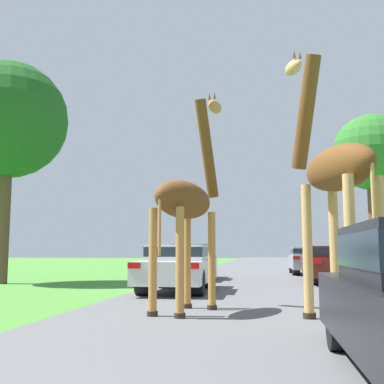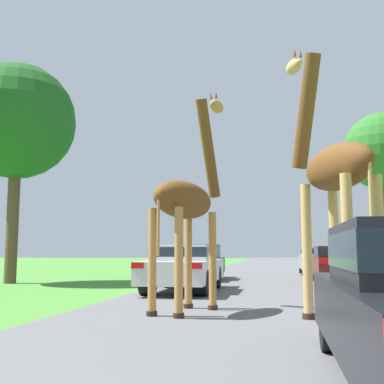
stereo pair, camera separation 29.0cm
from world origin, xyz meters
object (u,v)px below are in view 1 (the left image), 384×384
Objects in this scene: car_queue_right at (308,260)px; tree_left_edge at (372,154)px; car_far_ahead at (192,261)px; car_queue_left at (331,263)px; car_verge_right at (179,266)px; tree_centre_back at (8,121)px; giraffe_near_road at (187,201)px; giraffe_companion at (334,175)px.

car_queue_right is 6.83m from tree_left_edge.
car_queue_left is at bearing -14.56° from car_far_ahead.
car_queue_right is at bearing 67.20° from car_verge_right.
car_verge_right is 0.56× the size of tree_centre_back.
car_queue_right is 6.76m from car_queue_left.
car_far_ahead is 0.93× the size of car_verge_right.
tree_centre_back is at bearing -169.31° from car_queue_left.
car_verge_right is at bearing -85.21° from car_far_ahead.
giraffe_near_road is 1.08× the size of car_queue_right.
tree_left_edge is (8.46, 12.43, 5.69)m from car_verge_right.
tree_left_edge is (7.46, 17.20, 4.22)m from giraffe_near_road.
car_queue_right is 0.96× the size of car_verge_right.
giraffe_companion is (2.79, -0.94, 0.33)m from giraffe_near_road.
tree_left_edge is (3.64, 0.97, 5.69)m from car_queue_right.
car_queue_right is 12.43m from car_verge_right.
tree_centre_back reaches higher than car_verge_right.
giraffe_near_road is 19.22m from tree_left_edge.
car_far_ahead is at bearing -145.09° from tree_left_edge.
car_queue_left is 0.53× the size of tree_left_edge.
giraffe_near_road is at bearing -113.41° from car_queue_left.
car_queue_right and car_queue_left have the same top height.
tree_left_edge is 1.01× the size of tree_centre_back.
car_queue_right is at bearing 44.77° from car_far_ahead.
tree_left_edge reaches higher than car_far_ahead.
car_queue_left is 5.80m from car_far_ahead.
tree_left_edge reaches higher than car_verge_right.
giraffe_companion is 1.18× the size of car_queue_right.
giraffe_near_road reaches higher than car_verge_right.
tree_centre_back reaches higher than giraffe_companion.
car_queue_left is 1.02× the size of car_far_ahead.
tree_centre_back is (-8.13, 7.17, 3.98)m from giraffe_near_road.
giraffe_companion reaches higher than car_queue_left.
giraffe_near_road is 1.11× the size of car_far_ahead.
car_verge_right is (-3.79, 5.71, -1.80)m from giraffe_companion.
car_far_ahead is 0.51× the size of tree_left_edge.
tree_left_edge reaches higher than giraffe_companion.
tree_centre_back reaches higher than giraffe_near_road.
giraffe_companion reaches higher than car_far_ahead.
car_far_ahead is at bearing 165.44° from car_queue_left.
car_far_ahead is 12.33m from tree_left_edge.
tree_centre_back is at bearing 118.02° from giraffe_companion.
giraffe_companion is 10.66m from car_queue_left.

